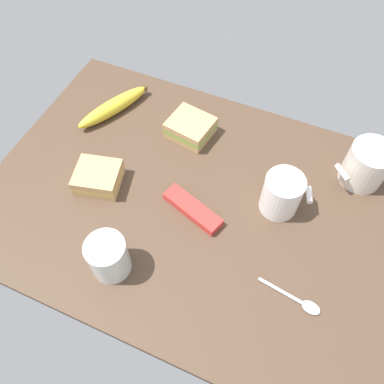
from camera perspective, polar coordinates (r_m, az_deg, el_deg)
name	(u,v)px	position (r cm, az deg, el deg)	size (l,w,h in cm)	color
tabletop	(192,202)	(86.16, 0.00, -1.44)	(90.00, 64.00, 2.00)	#4C3828
coffee_mug_black	(367,165)	(92.43, 24.16, 3.68)	(11.08, 11.12, 9.83)	silver
coffee_mug_milky	(282,194)	(82.35, 13.01, -0.26)	(10.41, 8.10, 9.59)	white
sandwich_main	(98,177)	(88.31, -13.55, 2.08)	(11.32, 10.62, 4.40)	tan
sandwich_side	(190,128)	(95.03, -0.23, 9.40)	(11.24, 10.43, 4.40)	tan
glass_of_milk	(109,258)	(76.13, -12.05, -9.39)	(7.66, 7.66, 9.03)	silver
banana	(114,107)	(102.22, -11.39, 12.12)	(12.05, 20.35, 3.76)	yellow
spoon	(299,301)	(78.12, 15.32, -15.08)	(12.63, 3.34, 0.80)	silver
snack_bar	(193,209)	(82.87, 0.09, -2.52)	(13.89, 3.80, 2.00)	red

